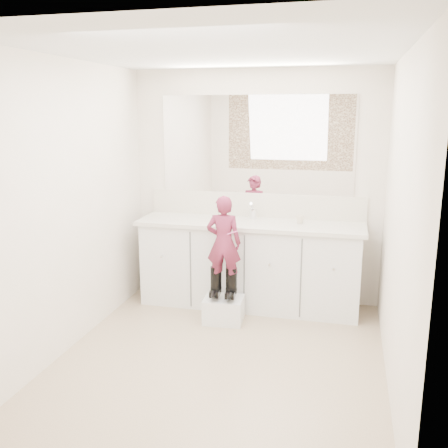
# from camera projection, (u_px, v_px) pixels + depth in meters

# --- Properties ---
(floor) EXTENTS (3.00, 3.00, 0.00)m
(floor) POSITION_uv_depth(u_px,v_px,m) (220.00, 360.00, 4.07)
(floor) COLOR #897459
(floor) RESTS_ON ground
(ceiling) EXTENTS (3.00, 3.00, 0.00)m
(ceiling) POSITION_uv_depth(u_px,v_px,m) (219.00, 51.00, 3.53)
(ceiling) COLOR white
(ceiling) RESTS_ON wall_back
(wall_back) EXTENTS (2.60, 0.00, 2.60)m
(wall_back) POSITION_uv_depth(u_px,v_px,m) (256.00, 187.00, 5.22)
(wall_back) COLOR beige
(wall_back) RESTS_ON floor
(wall_front) EXTENTS (2.60, 0.00, 2.60)m
(wall_front) POSITION_uv_depth(u_px,v_px,m) (141.00, 279.00, 2.38)
(wall_front) COLOR beige
(wall_front) RESTS_ON floor
(wall_left) EXTENTS (0.00, 3.00, 3.00)m
(wall_left) POSITION_uv_depth(u_px,v_px,m) (67.00, 208.00, 4.11)
(wall_left) COLOR beige
(wall_left) RESTS_ON floor
(wall_right) EXTENTS (0.00, 3.00, 3.00)m
(wall_right) POSITION_uv_depth(u_px,v_px,m) (399.00, 225.00, 3.49)
(wall_right) COLOR beige
(wall_right) RESTS_ON floor
(vanity_cabinet) EXTENTS (2.20, 0.55, 0.85)m
(vanity_cabinet) POSITION_uv_depth(u_px,v_px,m) (250.00, 266.00, 5.13)
(vanity_cabinet) COLOR silver
(vanity_cabinet) RESTS_ON floor
(countertop) EXTENTS (2.28, 0.58, 0.04)m
(countertop) POSITION_uv_depth(u_px,v_px,m) (250.00, 224.00, 5.02)
(countertop) COLOR beige
(countertop) RESTS_ON vanity_cabinet
(backsplash) EXTENTS (2.28, 0.03, 0.25)m
(backsplash) POSITION_uv_depth(u_px,v_px,m) (255.00, 205.00, 5.25)
(backsplash) COLOR beige
(backsplash) RESTS_ON countertop
(mirror) EXTENTS (2.00, 0.02, 1.00)m
(mirror) POSITION_uv_depth(u_px,v_px,m) (256.00, 145.00, 5.11)
(mirror) COLOR white
(mirror) RESTS_ON wall_back
(dot_panel) EXTENTS (2.00, 0.01, 1.20)m
(dot_panel) POSITION_uv_depth(u_px,v_px,m) (138.00, 185.00, 2.29)
(dot_panel) COLOR #472819
(dot_panel) RESTS_ON wall_front
(faucet) EXTENTS (0.08, 0.08, 0.10)m
(faucet) POSITION_uv_depth(u_px,v_px,m) (253.00, 214.00, 5.16)
(faucet) COLOR silver
(faucet) RESTS_ON countertop
(cup) EXTENTS (0.10, 0.10, 0.08)m
(cup) POSITION_uv_depth(u_px,v_px,m) (300.00, 220.00, 4.94)
(cup) COLOR beige
(cup) RESTS_ON countertop
(soap_bottle) EXTENTS (0.13, 0.13, 0.21)m
(soap_bottle) POSITION_uv_depth(u_px,v_px,m) (223.00, 210.00, 5.09)
(soap_bottle) COLOR beige
(soap_bottle) RESTS_ON countertop
(step_stool) EXTENTS (0.39, 0.33, 0.24)m
(step_stool) POSITION_uv_depth(u_px,v_px,m) (224.00, 310.00, 4.79)
(step_stool) COLOR silver
(step_stool) RESTS_ON floor
(boot_left) EXTENTS (0.13, 0.21, 0.31)m
(boot_left) POSITION_uv_depth(u_px,v_px,m) (216.00, 282.00, 4.74)
(boot_left) COLOR black
(boot_left) RESTS_ON step_stool
(boot_right) EXTENTS (0.13, 0.21, 0.31)m
(boot_right) POSITION_uv_depth(u_px,v_px,m) (231.00, 284.00, 4.71)
(boot_right) COLOR black
(boot_right) RESTS_ON step_stool
(toddler) EXTENTS (0.34, 0.24, 0.89)m
(toddler) POSITION_uv_depth(u_px,v_px,m) (224.00, 243.00, 4.64)
(toddler) COLOR #B13662
(toddler) RESTS_ON step_stool
(toothbrush) EXTENTS (0.14, 0.02, 0.06)m
(toothbrush) POSITION_uv_depth(u_px,v_px,m) (230.00, 233.00, 4.57)
(toothbrush) COLOR pink
(toothbrush) RESTS_ON toddler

